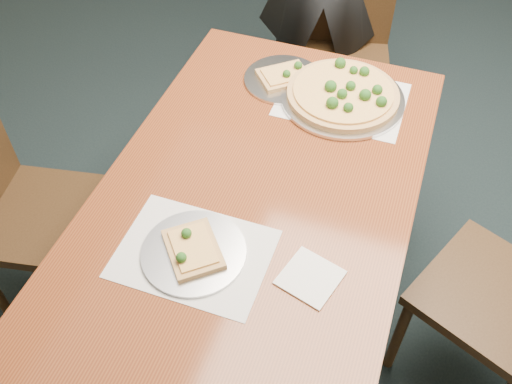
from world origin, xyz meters
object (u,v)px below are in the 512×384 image
(dining_table, at_px, (256,212))
(chair_far, at_px, (343,45))
(slice_plate_near, at_px, (193,251))
(slice_plate_far, at_px, (284,78))
(pizza_pan, at_px, (343,94))
(chair_left, at_px, (17,202))

(dining_table, distance_m, chair_far, 1.17)
(slice_plate_near, bearing_deg, slice_plate_far, 89.96)
(dining_table, relative_size, chair_far, 1.65)
(dining_table, height_order, chair_far, chair_far)
(slice_plate_near, height_order, slice_plate_far, slice_plate_near)
(pizza_pan, bearing_deg, chair_far, 101.17)
(chair_left, distance_m, slice_plate_near, 0.79)
(dining_table, height_order, slice_plate_near, slice_plate_near)
(pizza_pan, distance_m, slice_plate_far, 0.22)
(pizza_pan, distance_m, slice_plate_near, 0.79)
(pizza_pan, bearing_deg, chair_left, -147.43)
(chair_far, xyz_separation_m, slice_plate_far, (-0.09, -0.63, 0.25))
(dining_table, bearing_deg, chair_far, 89.68)
(chair_far, distance_m, slice_plate_near, 1.45)
(pizza_pan, bearing_deg, slice_plate_far, 170.80)
(dining_table, relative_size, pizza_pan, 3.58)
(chair_far, bearing_deg, dining_table, -104.27)
(pizza_pan, bearing_deg, slice_plate_near, -106.32)
(chair_left, xyz_separation_m, pizza_pan, (0.96, 0.61, 0.26))
(chair_far, relative_size, slice_plate_near, 3.25)
(slice_plate_near, bearing_deg, pizza_pan, 73.68)
(chair_far, bearing_deg, slice_plate_far, -111.98)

